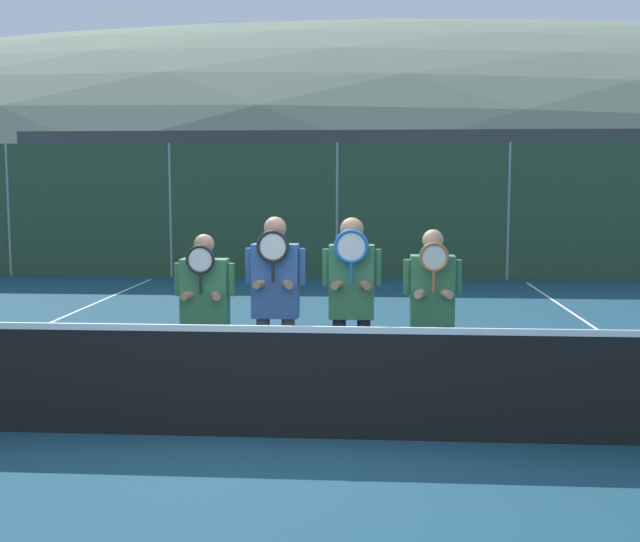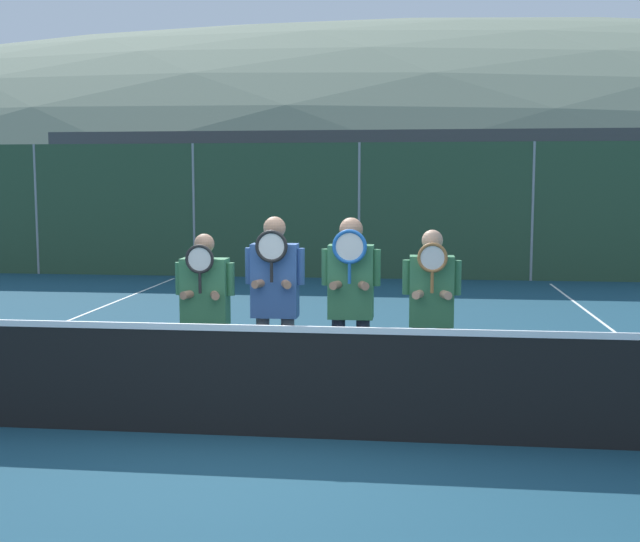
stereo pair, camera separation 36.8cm
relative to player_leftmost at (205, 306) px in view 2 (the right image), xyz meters
name	(u,v)px [view 2 (the right image)]	position (x,y,z in m)	size (l,w,h in m)	color
ground_plane	(266,437)	(0.75, -0.84, -0.99)	(120.00, 120.00, 0.00)	navy
hill_distant	(397,212)	(0.75, 51.28, -0.99)	(123.56, 68.65, 24.03)	slate
clubhouse_building	(403,192)	(1.62, 18.83, 0.88)	(21.46, 5.50, 3.70)	beige
fence_back	(359,211)	(0.75, 10.71, 0.54)	(23.11, 0.06, 3.07)	gray
tennis_net	(266,380)	(0.75, -0.84, -0.49)	(11.24, 0.09, 1.07)	gray
player_leftmost	(205,306)	(0.00, 0.00, 0.00)	(0.58, 0.34, 1.69)	#232838
player_center_left	(275,295)	(0.67, 0.06, 0.11)	(0.58, 0.34, 1.86)	#56565B
player_center_right	(351,296)	(1.40, 0.08, 0.11)	(0.56, 0.34, 1.85)	#232838
player_rightmost	(431,307)	(2.16, 0.05, 0.02)	(0.55, 0.34, 1.74)	#56565B
car_far_left	(111,229)	(-5.90, 12.70, -0.04)	(4.03, 2.03, 1.90)	maroon
car_left_of_center	(292,231)	(-1.13, 12.91, -0.05)	(4.03, 2.07, 1.87)	black
car_center	(488,233)	(3.81, 12.59, -0.05)	(4.37, 2.07, 1.85)	slate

